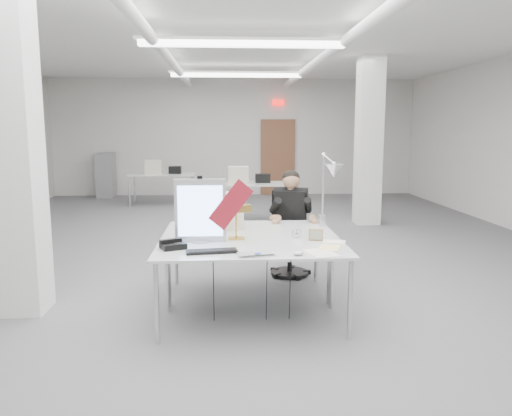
{
  "coord_description": "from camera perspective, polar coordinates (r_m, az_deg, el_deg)",
  "views": [
    {
      "loc": [
        -0.23,
        -7.02,
        1.85
      ],
      "look_at": [
        0.06,
        -2.0,
        1.04
      ],
      "focal_mm": 35.0,
      "sensor_mm": 36.0,
      "label": 1
    }
  ],
  "objects": [
    {
      "name": "paper_stack_c",
      "position": [
        4.92,
        8.92,
        -3.83
      ],
      "size": [
        0.25,
        0.21,
        0.01
      ],
      "primitive_type": "cube",
      "rotation": [
        0.0,
        0.0,
        -0.29
      ],
      "color": "white",
      "rests_on": "desk_main"
    },
    {
      "name": "desk_phone",
      "position": [
        4.66,
        -9.47,
        -4.26
      ],
      "size": [
        0.27,
        0.26,
        0.05
      ],
      "primitive_type": "cube",
      "rotation": [
        0.0,
        0.0,
        0.4
      ],
      "color": "black",
      "rests_on": "desk_main"
    },
    {
      "name": "picture_frame_left",
      "position": [
        4.93,
        -8.28,
        -3.24
      ],
      "size": [
        0.13,
        0.05,
        0.1
      ],
      "primitive_type": "cube",
      "rotation": [
        -0.21,
        0.0,
        -0.18
      ],
      "color": "tan",
      "rests_on": "desk_main"
    },
    {
      "name": "desk_main",
      "position": [
        4.66,
        -0.44,
        -4.64
      ],
      "size": [
        1.8,
        0.9,
        0.02
      ],
      "primitive_type": "cube",
      "color": "silver",
      "rests_on": "room_shell"
    },
    {
      "name": "beige_monitor",
      "position": [
        5.5,
        -4.05,
        -0.36
      ],
      "size": [
        0.5,
        0.49,
        0.38
      ],
      "primitive_type": "cube",
      "rotation": [
        0.0,
        0.0,
        0.31
      ],
      "color": "beige",
      "rests_on": "desk_second"
    },
    {
      "name": "seated_person",
      "position": [
        6.18,
        4.0,
        0.24
      ],
      "size": [
        0.58,
        0.66,
        0.84
      ],
      "primitive_type": null,
      "rotation": [
        0.0,
        0.0,
        -0.28
      ],
      "color": "black",
      "rests_on": "office_chair"
    },
    {
      "name": "monitor",
      "position": [
        4.84,
        -6.38,
        -0.3
      ],
      "size": [
        0.5,
        0.05,
        0.61
      ],
      "primitive_type": "cube",
      "rotation": [
        0.0,
        0.0,
        -0.0
      ],
      "color": "#BABABF",
      "rests_on": "desk_main"
    },
    {
      "name": "bankers_lamp",
      "position": [
        4.96,
        -2.28,
        -1.78
      ],
      "size": [
        0.3,
        0.2,
        0.32
      ],
      "primitive_type": null,
      "rotation": [
        0.0,
        0.0,
        0.34
      ],
      "color": "gold",
      "rests_on": "desk_main"
    },
    {
      "name": "desk_second",
      "position": [
        5.53,
        -0.91,
        -2.44
      ],
      "size": [
        1.8,
        0.9,
        0.02
      ],
      "primitive_type": "cube",
      "color": "silver",
      "rests_on": "room_shell"
    },
    {
      "name": "desk_clock",
      "position": [
        5.05,
        4.67,
        -2.86
      ],
      "size": [
        0.1,
        0.04,
        0.09
      ],
      "primitive_type": "cylinder",
      "rotation": [
        1.57,
        0.0,
        0.07
      ],
      "color": "#AAAAAF",
      "rests_on": "desk_main"
    },
    {
      "name": "picture_frame_right",
      "position": [
        4.95,
        6.85,
        -3.07
      ],
      "size": [
        0.15,
        0.06,
        0.11
      ],
      "primitive_type": "cube",
      "rotation": [
        -0.21,
        0.0,
        -0.2
      ],
      "color": "#AD854A",
      "rests_on": "desk_main"
    },
    {
      "name": "pennant",
      "position": [
        4.79,
        -2.85,
        0.39
      ],
      "size": [
        0.44,
        0.15,
        0.49
      ],
      "primitive_type": "cube",
      "rotation": [
        0.0,
        -0.87,
        0.31
      ],
      "color": "maroon",
      "rests_on": "monitor"
    },
    {
      "name": "keyboard",
      "position": [
        4.47,
        -5.08,
        -4.96
      ],
      "size": [
        0.47,
        0.21,
        0.02
      ],
      "primitive_type": "cube",
      "rotation": [
        0.0,
        0.0,
        0.12
      ],
      "color": "black",
      "rests_on": "desk_main"
    },
    {
      "name": "bg_desk_b",
      "position": [
        12.37,
        -10.66,
        3.79
      ],
      "size": [
        1.6,
        0.8,
        0.02
      ],
      "primitive_type": "cube",
      "color": "silver",
      "rests_on": "room_shell"
    },
    {
      "name": "bg_desk_a",
      "position": [
        10.09,
        -0.89,
        2.78
      ],
      "size": [
        1.6,
        0.8,
        0.02
      ],
      "primitive_type": "cube",
      "color": "silver",
      "rests_on": "room_shell"
    },
    {
      "name": "architect_lamp",
      "position": [
        5.41,
        8.17,
        2.22
      ],
      "size": [
        0.43,
        0.75,
        0.91
      ],
      "primitive_type": null,
      "rotation": [
        0.0,
        0.0,
        0.28
      ],
      "color": "silver",
      "rests_on": "desk_second"
    },
    {
      "name": "paper_stack_a",
      "position": [
        4.46,
        7.46,
        -5.12
      ],
      "size": [
        0.3,
        0.37,
        0.01
      ],
      "primitive_type": "cube",
      "rotation": [
        0.0,
        0.0,
        0.26
      ],
      "color": "white",
      "rests_on": "desk_main"
    },
    {
      "name": "filing_cabinet",
      "position": [
        14.11,
        -16.77,
        3.61
      ],
      "size": [
        0.45,
        0.55,
        1.2
      ],
      "primitive_type": "cube",
      "color": "gray",
      "rests_on": "room_shell"
    },
    {
      "name": "room_shell",
      "position": [
        7.16,
        -1.24,
        7.85
      ],
      "size": [
        10.04,
        14.04,
        3.24
      ],
      "color": "#575759",
      "rests_on": "ground"
    },
    {
      "name": "paper_stack_b",
      "position": [
        4.66,
        8.38,
        -4.51
      ],
      "size": [
        0.27,
        0.31,
        0.01
      ],
      "primitive_type": "cube",
      "rotation": [
        0.0,
        0.0,
        -0.36
      ],
      "color": "#FBEA96",
      "rests_on": "desk_main"
    },
    {
      "name": "office_chair",
      "position": [
        6.31,
        3.9,
        -3.55
      ],
      "size": [
        0.57,
        0.57,
        0.94
      ],
      "primitive_type": null,
      "rotation": [
        0.0,
        0.0,
        -0.28
      ],
      "color": "black",
      "rests_on": "room_shell"
    },
    {
      "name": "laptop",
      "position": [
        4.31,
        0.21,
        -5.42
      ],
      "size": [
        0.36,
        0.27,
        0.03
      ],
      "primitive_type": "imported",
      "rotation": [
        0.0,
        0.0,
        0.22
      ],
      "color": "#BBBBC0",
      "rests_on": "desk_main"
    },
    {
      "name": "mouse",
      "position": [
        4.36,
        4.86,
        -5.17
      ],
      "size": [
        0.11,
        0.08,
        0.04
      ],
      "primitive_type": "ellipsoid",
      "rotation": [
        0.0,
        0.0,
        -0.14
      ],
      "color": "silver",
      "rests_on": "desk_main"
    }
  ]
}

